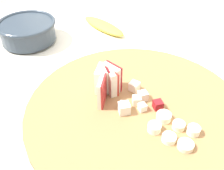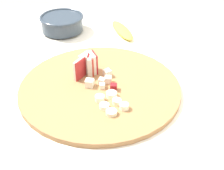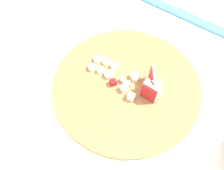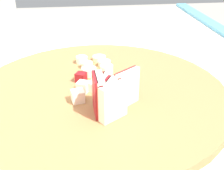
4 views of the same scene
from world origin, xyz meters
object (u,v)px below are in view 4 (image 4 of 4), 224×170
apple_wedge_fan (109,96)px  banana_slice_rows (95,65)px  apple_dice_pile (95,86)px  cutting_board (99,92)px

apple_wedge_fan → banana_slice_rows: size_ratio=0.78×
apple_wedge_fan → apple_dice_pile: apple_wedge_fan is taller
cutting_board → banana_slice_rows: banana_slice_rows is taller
apple_dice_pile → banana_slice_rows: bearing=-3.4°
cutting_board → apple_dice_pile: apple_dice_pile is taller
apple_wedge_fan → banana_slice_rows: (0.17, 0.01, -0.02)m
cutting_board → apple_wedge_fan: apple_wedge_fan is taller
apple_wedge_fan → apple_dice_pile: bearing=13.4°
apple_wedge_fan → cutting_board: bearing=7.0°
cutting_board → apple_wedge_fan: size_ratio=6.00×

